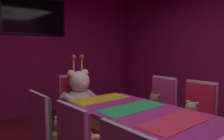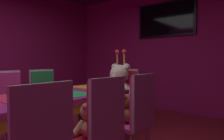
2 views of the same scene
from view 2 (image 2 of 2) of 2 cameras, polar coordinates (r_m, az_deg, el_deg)
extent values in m
cube|color=#8C1959|center=(4.87, 14.98, 5.67)|extent=(5.20, 0.12, 2.80)
cube|color=#B22D8C|center=(2.36, -18.65, -7.38)|extent=(0.90, 2.00, 0.05)
cube|color=gold|center=(2.37, -18.63, -9.17)|extent=(0.88, 1.96, 0.10)
cylinder|color=#4C3826|center=(2.78, 2.39, -13.64)|extent=(0.07, 0.07, 0.69)
cylinder|color=#4C3826|center=(3.27, -8.67, -11.19)|extent=(0.07, 0.07, 0.69)
cube|color=#E52D4C|center=(2.22, -24.89, -7.36)|extent=(0.77, 0.32, 0.01)
cube|color=green|center=(2.52, -13.19, -6.08)|extent=(0.77, 0.32, 0.01)
cube|color=yellow|center=(2.90, -4.31, -4.92)|extent=(0.77, 0.32, 0.01)
cube|color=#CC338C|center=(3.02, -25.73, -10.69)|extent=(0.40, 0.40, 0.04)
cube|color=#CC338C|center=(3.13, -27.24, -5.24)|extent=(0.05, 0.38, 0.50)
cube|color=#B2B2B7|center=(3.15, -27.40, -5.19)|extent=(0.03, 0.41, 0.55)
cylinder|color=#B2B2B7|center=(3.01, -21.45, -15.18)|extent=(0.04, 0.04, 0.42)
cylinder|color=#B2B2B7|center=(2.88, -27.21, -16.13)|extent=(0.04, 0.04, 0.42)
cylinder|color=#B2B2B7|center=(3.28, -24.30, -13.76)|extent=(0.04, 0.04, 0.42)
ellipsoid|color=tan|center=(3.00, -25.76, -9.01)|extent=(0.16, 0.16, 0.13)
sphere|color=tan|center=(2.97, -25.68, -6.87)|extent=(0.13, 0.13, 0.13)
sphere|color=tan|center=(2.93, -25.31, -7.16)|extent=(0.05, 0.05, 0.05)
sphere|color=tan|center=(3.00, -24.98, -5.84)|extent=(0.05, 0.05, 0.05)
sphere|color=tan|center=(2.95, -26.66, -5.98)|extent=(0.05, 0.05, 0.05)
cylinder|color=tan|center=(3.00, -24.10, -8.72)|extent=(0.04, 0.11, 0.11)
cylinder|color=tan|center=(2.94, -26.91, -9.02)|extent=(0.04, 0.11, 0.11)
cylinder|color=tan|center=(2.94, -24.10, -10.09)|extent=(0.05, 0.12, 0.05)
cylinder|color=tan|center=(2.90, -25.61, -10.27)|extent=(0.05, 0.12, 0.05)
cube|color=#268C4C|center=(3.32, -16.87, -9.39)|extent=(0.40, 0.40, 0.04)
cube|color=#268C4C|center=(3.43, -18.63, -4.48)|extent=(0.05, 0.38, 0.50)
cube|color=#B2B2B7|center=(3.44, -18.83, -4.45)|extent=(0.03, 0.41, 0.55)
cylinder|color=#B2B2B7|center=(3.34, -12.90, -13.34)|extent=(0.04, 0.04, 0.42)
cylinder|color=#B2B2B7|center=(3.16, -17.60, -14.30)|extent=(0.04, 0.04, 0.42)
cylinder|color=#B2B2B7|center=(3.59, -16.15, -12.27)|extent=(0.04, 0.04, 0.42)
cylinder|color=#B2B2B7|center=(3.42, -20.65, -13.05)|extent=(0.04, 0.04, 0.42)
ellipsoid|color=tan|center=(3.30, -16.89, -7.86)|extent=(0.16, 0.16, 0.13)
sphere|color=tan|center=(3.27, -16.78, -5.91)|extent=(0.13, 0.13, 0.13)
sphere|color=tan|center=(3.24, -16.34, -6.16)|extent=(0.05, 0.05, 0.05)
sphere|color=tan|center=(3.31, -16.24, -4.99)|extent=(0.05, 0.05, 0.05)
sphere|color=tan|center=(3.25, -17.62, -5.12)|extent=(0.05, 0.05, 0.05)
cylinder|color=tan|center=(3.32, -15.43, -7.57)|extent=(0.04, 0.11, 0.11)
cylinder|color=tan|center=(3.23, -17.74, -7.87)|extent=(0.04, 0.11, 0.11)
cylinder|color=tan|center=(3.25, -15.22, -8.77)|extent=(0.05, 0.12, 0.05)
cylinder|color=tan|center=(3.20, -16.45, -8.95)|extent=(0.05, 0.12, 0.05)
cube|color=purple|center=(1.33, -18.70, -15.25)|extent=(0.05, 0.38, 0.50)
cube|color=#B2B2B7|center=(1.31, -18.18, -15.48)|extent=(0.03, 0.41, 0.55)
sphere|color=#9E7247|center=(1.50, -22.89, -14.12)|extent=(0.16, 0.16, 0.16)
sphere|color=tan|center=(1.54, -23.86, -14.06)|extent=(0.06, 0.06, 0.06)
sphere|color=#9E7247|center=(1.44, -24.72, -12.36)|extent=(0.06, 0.06, 0.06)
sphere|color=#9E7247|center=(1.49, -20.56, -11.75)|extent=(0.06, 0.06, 0.06)
cylinder|color=#9E7247|center=(1.60, -19.98, -17.73)|extent=(0.05, 0.14, 0.13)
cube|color=red|center=(1.87, -6.07, -18.62)|extent=(0.40, 0.40, 0.04)
cube|color=red|center=(1.67, -1.65, -11.44)|extent=(0.05, 0.38, 0.50)
cube|color=#B2B2B7|center=(1.66, -1.07, -11.55)|extent=(0.03, 0.41, 0.55)
ellipsoid|color=tan|center=(1.84, -6.09, -15.62)|extent=(0.19, 0.19, 0.15)
sphere|color=tan|center=(1.81, -6.48, -11.43)|extent=(0.15, 0.15, 0.15)
sphere|color=tan|center=(1.85, -7.62, -11.51)|extent=(0.06, 0.06, 0.06)
sphere|color=tan|center=(1.75, -7.44, -10.04)|extent=(0.06, 0.06, 0.06)
sphere|color=tan|center=(1.83, -4.85, -9.50)|extent=(0.06, 0.06, 0.06)
cylinder|color=tan|center=(1.80, -9.18, -15.54)|extent=(0.05, 0.13, 0.12)
cylinder|color=tan|center=(1.92, -4.90, -14.33)|extent=(0.05, 0.13, 0.12)
cylinder|color=tan|center=(1.90, -9.90, -16.58)|extent=(0.06, 0.14, 0.06)
cylinder|color=tan|center=(1.97, -7.65, -15.94)|extent=(0.06, 0.14, 0.06)
cube|color=#CC338C|center=(2.28, 4.27, -14.71)|extent=(0.40, 0.40, 0.04)
cube|color=#CC338C|center=(2.12, 8.34, -8.51)|extent=(0.05, 0.38, 0.50)
cube|color=#B2B2B7|center=(2.11, 8.86, -8.57)|extent=(0.03, 0.41, 0.55)
cylinder|color=#B2B2B7|center=(2.57, 3.28, -18.17)|extent=(0.04, 0.04, 0.42)
ellipsoid|color=brown|center=(2.25, 4.28, -12.17)|extent=(0.19, 0.19, 0.15)
sphere|color=brown|center=(2.23, 3.93, -8.67)|extent=(0.15, 0.15, 0.15)
sphere|color=#99663C|center=(2.26, 2.83, -8.81)|extent=(0.06, 0.06, 0.06)
sphere|color=brown|center=(2.17, 3.42, -7.46)|extent=(0.06, 0.06, 0.06)
sphere|color=brown|center=(2.26, 5.12, -7.05)|extent=(0.06, 0.06, 0.06)
cylinder|color=brown|center=(2.20, 1.96, -12.13)|extent=(0.05, 0.14, 0.13)
cylinder|color=brown|center=(2.35, 4.82, -11.19)|extent=(0.05, 0.14, 0.13)
cylinder|color=brown|center=(2.30, 0.90, -13.21)|extent=(0.07, 0.14, 0.07)
cylinder|color=brown|center=(2.38, 2.44, -12.69)|extent=(0.07, 0.14, 0.07)
cube|color=red|center=(3.38, 2.40, -9.08)|extent=(0.40, 0.40, 0.04)
cube|color=red|center=(3.48, 4.17, -4.25)|extent=(0.38, 0.05, 0.50)
cube|color=#B2B2B7|center=(3.50, 4.37, -4.22)|extent=(0.41, 0.03, 0.55)
cylinder|color=#B2B2B7|center=(3.47, 6.18, -12.68)|extent=(0.04, 0.04, 0.42)
cylinder|color=#B2B2B7|center=(3.22, 3.02, -13.89)|extent=(0.04, 0.04, 0.42)
cylinder|color=#B2B2B7|center=(3.65, 1.85, -11.93)|extent=(0.04, 0.04, 0.42)
cylinder|color=#B2B2B7|center=(3.41, -1.47, -12.96)|extent=(0.04, 0.04, 0.42)
ellipsoid|color=silver|center=(3.35, 2.40, -5.90)|extent=(0.38, 0.38, 0.31)
sphere|color=silver|center=(3.29, 2.06, -1.18)|extent=(0.31, 0.31, 0.31)
sphere|color=white|center=(3.21, 0.94, -1.68)|extent=(0.12, 0.12, 0.12)
sphere|color=silver|center=(3.25, 4.06, 0.81)|extent=(0.12, 0.12, 0.12)
sphere|color=silver|center=(3.39, 0.84, 0.87)|extent=(0.12, 0.12, 0.12)
cylinder|color=silver|center=(3.17, 4.37, -5.81)|extent=(0.27, 0.11, 0.25)
cylinder|color=silver|center=(3.40, -1.01, -5.25)|extent=(0.27, 0.11, 0.25)
cylinder|color=silver|center=(3.11, 1.16, -8.48)|extent=(0.29, 0.13, 0.13)
cylinder|color=silver|center=(3.23, -1.73, -8.06)|extent=(0.29, 0.13, 0.13)
cylinder|color=gold|center=(3.27, 3.40, 3.29)|extent=(0.02, 0.02, 0.21)
sphere|color=#E5333F|center=(3.28, 3.40, 5.09)|extent=(0.07, 0.07, 0.07)
cylinder|color=gold|center=(3.36, 1.46, 3.27)|extent=(0.02, 0.02, 0.21)
sphere|color=#E5333F|center=(3.36, 1.47, 5.03)|extent=(0.07, 0.07, 0.07)
cube|color=black|center=(4.87, 14.62, 13.38)|extent=(1.33, 0.05, 0.77)
cube|color=black|center=(4.85, 14.50, 13.43)|extent=(1.22, 0.01, 0.69)
camera|label=1|loc=(3.61, -52.87, 5.90)|focal=34.44mm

